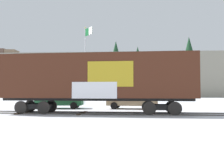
% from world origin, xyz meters
% --- Properties ---
extents(ground_plane, '(260.00, 260.00, 0.00)m').
position_xyz_m(ground_plane, '(0.00, 0.00, 0.00)').
color(ground_plane, silver).
extents(track, '(60.01, 4.35, 0.08)m').
position_xyz_m(track, '(-0.02, -0.04, 0.04)').
color(track, '#4C4742').
rests_on(track, ground_plane).
extents(freight_car, '(13.83, 3.55, 4.44)m').
position_xyz_m(freight_car, '(-1.03, -0.00, 2.59)').
color(freight_car, '#472316').
rests_on(freight_car, ground_plane).
extents(flagpole, '(1.18, 1.32, 9.69)m').
position_xyz_m(flagpole, '(-3.72, 11.06, 6.29)').
color(flagpole, silver).
rests_on(flagpole, ground_plane).
extents(hillside, '(149.43, 34.93, 18.01)m').
position_xyz_m(hillside, '(-0.03, 64.43, 6.56)').
color(hillside, gray).
rests_on(hillside, ground_plane).
extents(parked_car_green, '(4.41, 2.20, 1.67)m').
position_xyz_m(parked_car_green, '(-5.19, 4.81, 0.82)').
color(parked_car_green, '#1E5933').
rests_on(parked_car_green, ground_plane).
extents(parked_car_tan, '(4.79, 2.39, 1.60)m').
position_xyz_m(parked_car_tan, '(1.66, 4.66, 0.80)').
color(parked_car_tan, '#9E8966').
rests_on(parked_car_tan, ground_plane).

